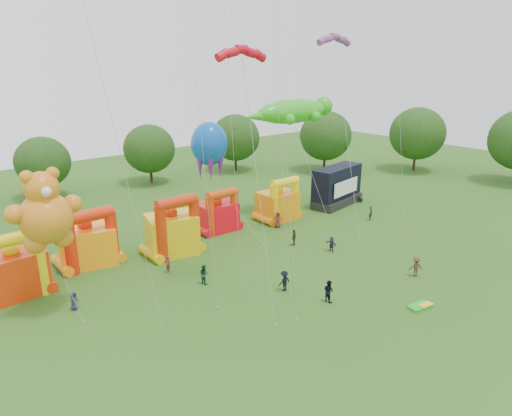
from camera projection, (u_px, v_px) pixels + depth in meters
ground at (418, 358)px, 30.98m from camera, size 160.00×160.00×0.00m
tree_ring at (410, 276)px, 28.80m from camera, size 120.70×122.77×12.07m
bouncy_castle_0 at (15, 270)px, 38.64m from camera, size 5.01×4.14×6.02m
bouncy_castle_1 at (88, 243)px, 44.65m from camera, size 5.99×5.22×5.98m
bouncy_castle_2 at (173, 231)px, 47.08m from camera, size 5.72×5.00×6.47m
bouncy_castle_3 at (218, 214)px, 53.72m from camera, size 4.59×3.76×5.27m
bouncy_castle_4 at (279, 203)px, 57.43m from camera, size 4.60×3.70×5.62m
stage_trailer at (337, 186)px, 63.37m from camera, size 8.99×4.61×5.43m
teddy_bear_kite at (49, 226)px, 34.27m from camera, size 5.54×4.88×11.89m
gecko_kite at (296, 123)px, 57.69m from camera, size 14.92×9.30×14.84m
octopus_kite at (215, 161)px, 54.65m from camera, size 4.43×12.84×12.44m
parafoil_kites at (288, 153)px, 39.92m from camera, size 31.05×11.74×29.48m
diamond_kites at (277, 102)px, 36.89m from camera, size 19.42×14.52×42.30m
folded_kite_bundle at (420, 306)px, 37.24m from camera, size 2.13×1.33×0.31m
spectator_0 at (74, 301)px, 36.78m from camera, size 0.89×0.74×1.56m
spectator_1 at (168, 264)px, 43.30m from camera, size 0.71×0.71×1.66m
spectator_2 at (204, 274)px, 41.08m from camera, size 0.78×0.96×1.83m
spectator_3 at (284, 281)px, 39.76m from camera, size 1.24×0.74×1.89m
spectator_4 at (294, 237)px, 49.62m from camera, size 1.16×0.91×1.85m
spectator_5 at (331, 244)px, 48.08m from camera, size 0.50×1.53×1.64m
spectator_6 at (278, 220)px, 54.89m from camera, size 1.16×1.08×1.98m
spectator_7 at (371, 213)px, 57.63m from camera, size 0.80×0.74×1.82m
spectator_8 at (329, 291)px, 38.00m from camera, size 0.77×0.96×1.91m
spectator_9 at (416, 267)px, 42.46m from camera, size 1.44×1.27×1.93m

